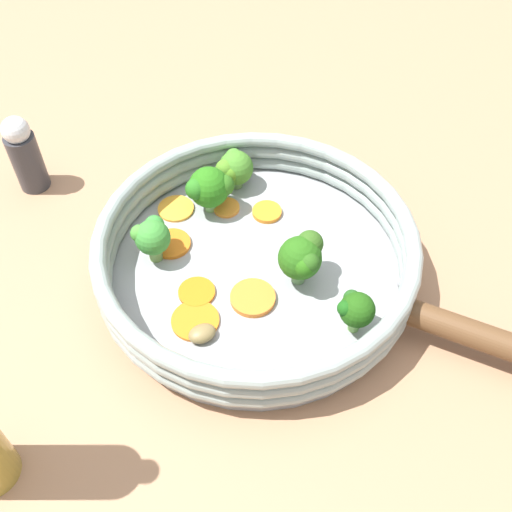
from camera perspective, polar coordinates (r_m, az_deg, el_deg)
ground_plane at (r=0.60m, az=0.00°, el=-1.91°), size 4.00×4.00×0.00m
skillet at (r=0.60m, az=0.00°, el=-1.43°), size 0.29×0.29×0.02m
skillet_rim_wall at (r=0.57m, az=0.00°, el=0.55°), size 0.31×0.31×0.05m
skillet_handle at (r=0.57m, az=22.92°, el=-7.92°), size 0.11×0.17×0.02m
skillet_rivet_left at (r=0.55m, az=11.67°, el=-7.88°), size 0.01×0.01×0.01m
skillet_rivet_right at (r=0.59m, az=13.67°, el=-2.48°), size 0.01×0.01×0.01m
carrot_slice_0 at (r=0.64m, az=1.05°, el=4.22°), size 0.04×0.04×0.00m
carrot_slice_1 at (r=0.65m, az=-7.64°, el=4.50°), size 0.05×0.05×0.00m
carrot_slice_2 at (r=0.55m, az=-5.81°, el=-6.13°), size 0.05×0.05×0.00m
carrot_slice_3 at (r=0.64m, az=-2.83°, el=4.62°), size 0.04×0.04×0.00m
carrot_slice_4 at (r=0.57m, az=-5.67°, el=-3.44°), size 0.04×0.04×0.00m
carrot_slice_5 at (r=0.56m, az=-0.31°, el=-4.00°), size 0.06×0.06×0.01m
carrot_slice_6 at (r=0.61m, az=-8.06°, el=1.18°), size 0.04×0.04×0.00m
broccoli_floret_0 at (r=0.59m, az=-9.89°, el=1.85°), size 0.04×0.04×0.05m
broccoli_floret_1 at (r=0.56m, az=4.45°, el=-0.11°), size 0.05×0.05×0.05m
broccoli_floret_2 at (r=0.53m, az=9.47°, el=-5.03°), size 0.03×0.03×0.05m
broccoli_floret_3 at (r=0.65m, az=-2.11°, el=8.38°), size 0.04×0.04×0.04m
broccoli_floret_4 at (r=0.62m, az=-4.48°, el=6.51°), size 0.05×0.04×0.05m
mushroom_piece_0 at (r=0.54m, az=-5.15°, el=-7.36°), size 0.03×0.02×0.01m
salt_shaker at (r=0.71m, az=-21.18°, el=9.05°), size 0.03×0.03×0.09m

